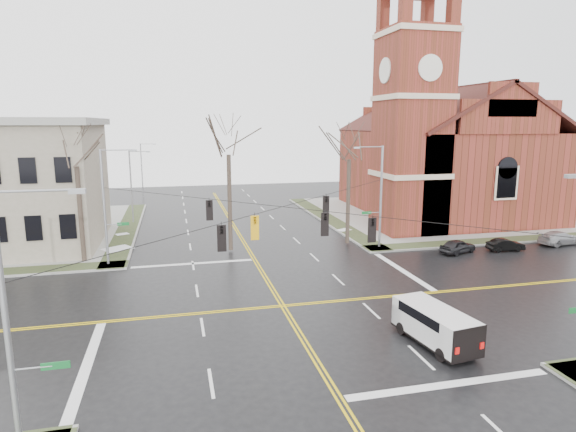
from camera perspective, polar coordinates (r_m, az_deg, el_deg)
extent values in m
plane|color=black|center=(30.10, -0.64, -10.60)|extent=(120.00, 120.00, 0.00)
cube|color=gray|center=(61.88, 17.09, 0.25)|extent=(30.00, 30.00, 0.15)
cube|color=#2C341C|center=(56.19, 4.86, -0.27)|extent=(2.00, 30.00, 0.02)
cube|color=#2C341C|center=(50.73, 24.96, -2.49)|extent=(30.00, 2.00, 0.02)
cube|color=#2C341C|center=(53.66, -18.51, -1.34)|extent=(2.00, 30.00, 0.02)
cube|color=gold|center=(30.08, -0.86, -10.61)|extent=(0.12, 100.00, 0.01)
cube|color=gold|center=(30.13, -0.41, -10.57)|extent=(0.12, 100.00, 0.01)
cube|color=gold|center=(29.99, -0.58, -10.67)|extent=(100.00, 0.12, 0.01)
cube|color=gold|center=(30.21, -0.69, -10.51)|extent=(100.00, 0.12, 0.01)
cube|color=silver|center=(23.02, 18.62, -18.37)|extent=(9.50, 0.50, 0.01)
cube|color=silver|center=(39.41, -11.22, -5.55)|extent=(9.50, 0.50, 0.01)
cube|color=silver|center=(25.27, -22.71, -15.90)|extent=(0.50, 9.50, 0.01)
cube|color=silver|center=(38.00, 13.35, -6.26)|extent=(0.50, 9.50, 0.01)
cube|color=#612919|center=(50.01, 14.39, 9.41)|extent=(6.00, 6.00, 20.00)
cube|color=beige|center=(50.71, 14.93, 20.19)|extent=(6.30, 6.30, 0.50)
cylinder|color=silver|center=(47.58, 16.51, 16.49)|extent=(2.40, 0.15, 2.40)
cylinder|color=silver|center=(48.91, 11.43, 16.55)|extent=(0.15, 2.40, 2.40)
cube|color=#612919|center=(62.56, 17.67, 4.89)|extent=(18.00, 24.00, 10.00)
cube|color=#612919|center=(53.33, 12.31, 1.15)|extent=(2.00, 5.00, 4.40)
cylinder|color=gray|center=(43.12, 10.95, 2.21)|extent=(0.20, 0.20, 9.00)
cylinder|color=gray|center=(43.10, 10.16, 0.41)|extent=(1.20, 0.06, 0.06)
cube|color=#0F5D26|center=(42.83, 9.30, 0.38)|extent=(0.90, 0.04, 0.25)
cylinder|color=gray|center=(42.21, 9.67, 8.08)|extent=(2.40, 0.08, 0.08)
cube|color=gray|center=(41.76, 8.14, 8.02)|extent=(0.50, 0.22, 0.15)
cylinder|color=gray|center=(39.69, -20.94, 0.93)|extent=(0.20, 0.20, 9.00)
cylinder|color=gray|center=(39.85, -19.96, -0.94)|extent=(1.20, 0.06, 0.06)
cube|color=#0F5D26|center=(39.78, -18.96, -0.89)|extent=(0.90, 0.04, 0.25)
cylinder|color=gray|center=(39.07, -19.63, 7.38)|extent=(2.40, 0.08, 0.08)
cube|color=gray|center=(38.97, -17.86, 7.41)|extent=(0.50, 0.22, 0.15)
cube|color=gray|center=(22.08, 30.55, 4.08)|extent=(0.50, 0.22, 0.15)
cylinder|color=gray|center=(17.87, -30.36, -11.66)|extent=(0.20, 0.20, 9.00)
cylinder|color=gray|center=(18.23, -28.06, -15.62)|extent=(1.20, 0.06, 0.06)
cube|color=#0F5D26|center=(18.06, -25.83, -15.67)|extent=(0.90, 0.04, 0.25)
cylinder|color=gray|center=(16.45, -27.84, 2.66)|extent=(2.40, 0.08, 0.08)
cube|color=gray|center=(16.20, -23.71, 2.71)|extent=(0.50, 0.22, 0.15)
cylinder|color=black|center=(28.41, -0.66, 1.11)|extent=(23.02, 23.02, 0.03)
cylinder|color=black|center=(28.41, -0.66, 1.11)|extent=(23.02, 23.02, 0.03)
imported|color=black|center=(24.07, -7.86, -2.63)|extent=(0.21, 0.26, 1.30)
imported|color=black|center=(33.39, 4.52, 1.25)|extent=(0.21, 0.26, 1.30)
imported|color=#EAA80D|center=(26.25, -3.95, -1.41)|extent=(0.21, 0.26, 1.30)
imported|color=black|center=(31.88, -9.29, 0.68)|extent=(0.21, 0.26, 1.30)
imported|color=black|center=(26.04, 9.93, -1.65)|extent=(0.21, 0.26, 1.30)
imported|color=black|center=(27.18, 4.39, -0.99)|extent=(0.21, 0.26, 1.30)
cylinder|color=gray|center=(55.93, -18.09, 3.27)|extent=(0.16, 0.16, 8.00)
cylinder|color=gray|center=(55.51, -17.29, 7.31)|extent=(2.00, 0.07, 0.07)
cube|color=gray|center=(55.45, -16.25, 7.31)|extent=(0.45, 0.20, 0.13)
cylinder|color=gray|center=(75.77, -16.94, 5.22)|extent=(0.16, 0.16, 8.00)
cylinder|color=gray|center=(75.45, -16.34, 8.20)|extent=(2.00, 0.07, 0.07)
cube|color=gray|center=(75.41, -15.57, 8.20)|extent=(0.45, 0.20, 0.13)
cube|color=silver|center=(25.95, 17.02, -12.12)|extent=(2.55, 5.08, 1.56)
cube|color=silver|center=(27.51, 14.34, -11.14)|extent=(1.98, 1.08, 1.10)
cube|color=black|center=(27.57, 14.00, -9.95)|extent=(1.70, 0.35, 0.73)
cube|color=black|center=(25.89, 16.83, -10.95)|extent=(2.35, 3.54, 0.50)
cube|color=#B70C0A|center=(23.89, 19.41, -14.84)|extent=(0.23, 0.09, 0.31)
cube|color=#B70C0A|center=(24.78, 22.00, -14.05)|extent=(0.23, 0.09, 0.31)
cube|color=black|center=(26.27, 16.92, -13.73)|extent=(2.60, 5.13, 0.09)
cylinder|color=black|center=(26.95, 13.32, -12.82)|extent=(0.33, 0.69, 0.66)
cylinder|color=black|center=(27.89, 16.24, -12.13)|extent=(0.33, 0.69, 0.66)
cylinder|color=black|center=(24.65, 17.72, -15.41)|extent=(0.33, 0.69, 0.66)
cylinder|color=black|center=(25.68, 20.74, -14.50)|extent=(0.33, 0.69, 0.66)
imported|color=black|center=(44.12, 19.47, -3.39)|extent=(3.83, 2.57, 1.21)
imported|color=black|center=(46.45, 24.38, -3.13)|extent=(3.31, 1.29, 1.07)
imported|color=#ABABAE|center=(51.05, 29.49, -2.28)|extent=(4.54, 2.41, 1.25)
cylinder|color=#322720|center=(41.37, -23.37, 0.15)|extent=(0.36, 0.36, 7.59)
cylinder|color=#322720|center=(41.64, -6.92, 1.53)|extent=(0.36, 0.36, 8.29)
cylinder|color=#322720|center=(44.18, 7.14, 1.69)|extent=(0.36, 0.36, 7.71)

